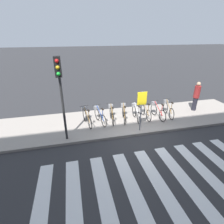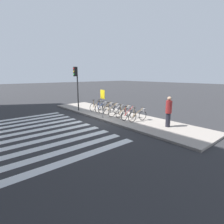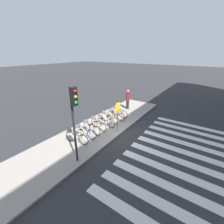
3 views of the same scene
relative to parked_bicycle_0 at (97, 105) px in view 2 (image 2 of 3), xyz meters
name	(u,v)px [view 2 (image 2 of 3)]	position (x,y,z in m)	size (l,w,h in m)	color
ground_plane	(99,120)	(2.31, -1.55, -0.54)	(120.00, 120.00, 0.00)	#2D2D30
sidewalk	(116,116)	(2.31, 0.03, -0.48)	(13.80, 3.18, 0.12)	#9E9389
road_crosswalk	(17,136)	(2.31, -6.66, -0.54)	(8.55, 8.00, 0.01)	silver
parked_bicycle_0	(97,105)	(0.00, 0.00, 0.00)	(0.48, 1.50, 0.94)	black
parked_bicycle_1	(102,106)	(0.67, 0.00, 0.00)	(0.52, 1.49, 0.94)	black
parked_bicycle_2	(108,107)	(1.33, 0.06, 0.00)	(0.46, 1.52, 0.94)	black
parked_bicycle_3	(113,109)	(2.00, 0.04, 0.00)	(0.48, 1.50, 0.94)	black
parked_bicycle_4	(118,110)	(2.65, -0.08, 0.00)	(0.46, 1.52, 0.94)	black
parked_bicycle_5	(125,111)	(3.23, 0.07, 0.00)	(0.46, 1.52, 0.94)	black
parked_bicycle_6	(130,113)	(3.88, -0.12, 0.00)	(0.46, 1.52, 0.94)	black
parked_bicycle_7	(139,115)	(4.59, -0.01, 0.00)	(0.46, 1.51, 0.94)	black
pedestrian	(169,111)	(6.54, 0.27, 0.50)	(0.34, 0.34, 1.75)	#23232D
traffic_light	(76,80)	(-1.01, -1.31, 2.14)	(0.24, 0.40, 3.56)	#2D2D2D
sign_post	(103,99)	(2.42, -1.27, 0.91)	(0.44, 0.07, 1.94)	#99999E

